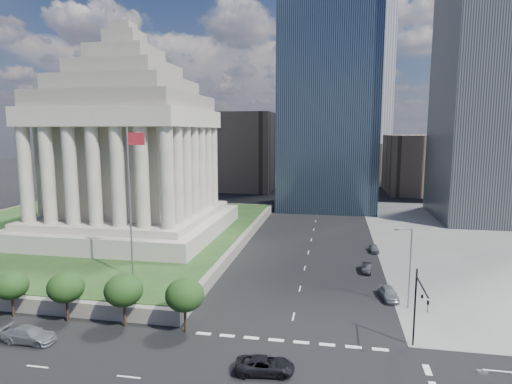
% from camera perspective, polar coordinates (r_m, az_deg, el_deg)
% --- Properties ---
extents(ground, '(500.00, 500.00, 0.00)m').
position_cam_1_polar(ground, '(129.01, 8.51, -1.50)').
color(ground, black).
rests_on(ground, ground).
extents(plaza_terrace, '(66.00, 70.00, 1.80)m').
position_cam_1_polar(plaza_terrace, '(93.87, -21.56, -5.06)').
color(plaza_terrace, slate).
rests_on(plaza_terrace, ground).
extents(plaza_lawn, '(64.00, 68.00, 0.10)m').
position_cam_1_polar(plaza_lawn, '(93.67, -21.59, -4.49)').
color(plaza_lawn, '#1E3616').
rests_on(plaza_lawn, plaza_terrace).
extents(war_memorial, '(34.00, 34.00, 39.00)m').
position_cam_1_polar(war_memorial, '(84.39, -16.62, 7.80)').
color(war_memorial, gray).
rests_on(war_memorial, plaza_lawn).
extents(flagpole, '(2.52, 0.24, 20.00)m').
position_cam_1_polar(flagpole, '(58.07, -16.36, -0.39)').
color(flagpole, slate).
rests_on(flagpole, plaza_lawn).
extents(midrise_glass, '(26.00, 26.00, 60.00)m').
position_cam_1_polar(midrise_glass, '(122.48, 9.67, 12.05)').
color(midrise_glass, black).
rests_on(midrise_glass, ground).
extents(highrise_ne, '(26.00, 28.00, 100.00)m').
position_cam_1_polar(highrise_ne, '(121.70, 30.38, 20.66)').
color(highrise_ne, black).
rests_on(highrise_ne, ground).
extents(building_filler_ne, '(20.00, 30.00, 20.00)m').
position_cam_1_polar(building_filler_ne, '(159.96, 20.55, 3.53)').
color(building_filler_ne, brown).
rests_on(building_filler_ne, ground).
extents(building_filler_nw, '(24.00, 30.00, 28.00)m').
position_cam_1_polar(building_filler_nw, '(161.04, -1.75, 5.50)').
color(building_filler_nw, brown).
rests_on(building_filler_nw, ground).
extents(traffic_signal_ne, '(0.30, 5.74, 8.00)m').
position_cam_1_polar(traffic_signal_ne, '(44.66, 20.90, -13.61)').
color(traffic_signal_ne, black).
rests_on(traffic_signal_ne, ground).
extents(street_lamp_north, '(2.13, 0.22, 10.00)m').
position_cam_1_polar(street_lamp_north, '(55.20, 19.70, -8.91)').
color(street_lamp_north, slate).
rests_on(street_lamp_north, ground).
extents(pickup_truck, '(5.56, 3.09, 1.47)m').
position_cam_1_polar(pickup_truck, '(41.02, 1.20, -22.10)').
color(pickup_truck, black).
rests_on(pickup_truck, ground).
extents(suv_grey, '(2.33, 5.56, 1.60)m').
position_cam_1_polar(suv_grey, '(51.42, -27.97, -16.46)').
color(suv_grey, slate).
rests_on(suv_grey, ground).
extents(parked_sedan_near, '(4.84, 2.52, 1.57)m').
position_cam_1_polar(parked_sedan_near, '(58.81, 17.28, -12.76)').
color(parked_sedan_near, gray).
rests_on(parked_sedan_near, ground).
extents(parked_sedan_mid, '(1.77, 4.11, 1.32)m').
position_cam_1_polar(parked_sedan_mid, '(68.43, 14.55, -9.77)').
color(parked_sedan_mid, black).
rests_on(parked_sedan_mid, ground).
extents(parked_sedan_far, '(3.85, 1.64, 1.30)m').
position_cam_1_polar(parked_sedan_far, '(79.65, 15.47, -7.26)').
color(parked_sedan_far, slate).
rests_on(parked_sedan_far, ground).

